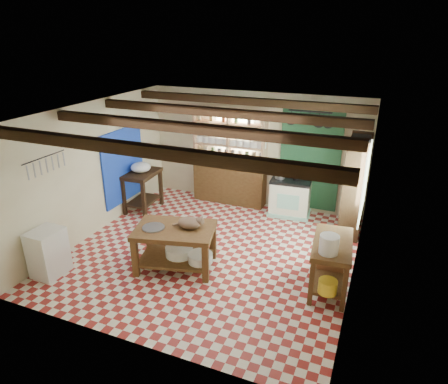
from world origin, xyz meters
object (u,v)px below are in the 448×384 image
at_px(stove, 290,197).
at_px(white_cabinet, 48,253).
at_px(right_counter, 330,265).
at_px(cat, 190,223).
at_px(prep_table, 143,191).
at_px(work_table, 176,248).

bearing_deg(stove, white_cabinet, -133.80).
height_order(right_counter, cat, cat).
bearing_deg(right_counter, prep_table, 157.04).
xyz_separation_m(stove, right_counter, (1.23, -2.43, -0.00)).
relative_size(white_cabinet, right_counter, 0.70).
xyz_separation_m(right_counter, cat, (-2.31, -0.28, 0.43)).
height_order(work_table, right_counter, right_counter).
bearing_deg(work_table, prep_table, 121.14).
relative_size(right_counter, cat, 2.88).
bearing_deg(white_cabinet, prep_table, 91.15).
bearing_deg(prep_table, right_counter, -21.10).
bearing_deg(work_table, white_cabinet, -165.92).
xyz_separation_m(work_table, stove, (1.31, 2.81, 0.04)).
relative_size(stove, white_cabinet, 1.05).
bearing_deg(prep_table, white_cabinet, -93.48).
bearing_deg(cat, prep_table, 116.29).
xyz_separation_m(white_cabinet, right_counter, (4.40, 1.39, 0.01)).
relative_size(white_cabinet, cat, 2.01).
xyz_separation_m(work_table, white_cabinet, (-1.86, -1.00, 0.03)).
distance_m(work_table, prep_table, 2.58).
bearing_deg(white_cabinet, stove, 51.85).
distance_m(prep_table, right_counter, 4.61).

